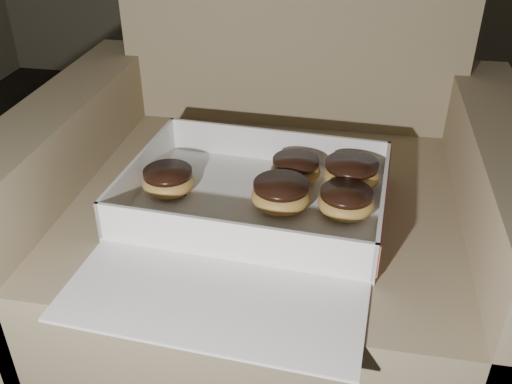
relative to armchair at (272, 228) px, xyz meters
name	(u,v)px	position (x,y,z in m)	size (l,w,h in m)	color
armchair	(272,228)	(0.00, 0.00, 0.00)	(0.87, 0.73, 0.91)	#907E5C
bakery_box	(251,214)	(-0.01, -0.16, 0.13)	(0.44, 0.51, 0.07)	white
donut_a	(168,181)	(-0.16, -0.11, 0.15)	(0.09, 0.09, 0.04)	#C19143
donut_b	(351,174)	(0.14, -0.03, 0.15)	(0.10, 0.10, 0.05)	#C19143
donut_c	(296,169)	(0.04, -0.03, 0.15)	(0.09, 0.09, 0.04)	#C19143
donut_d	(281,195)	(0.03, -0.12, 0.15)	(0.10, 0.10, 0.05)	#C19143
donut_e	(346,202)	(0.14, -0.12, 0.15)	(0.09, 0.09, 0.04)	#C19143
crumb_a	(185,195)	(-0.13, -0.11, 0.13)	(0.01, 0.01, 0.00)	black
crumb_b	(365,263)	(0.17, -0.24, 0.13)	(0.01, 0.01, 0.00)	black
crumb_c	(281,253)	(0.05, -0.24, 0.13)	(0.01, 0.01, 0.00)	black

